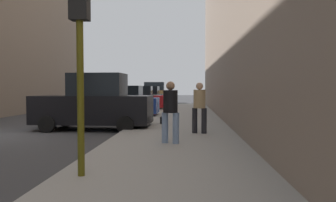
% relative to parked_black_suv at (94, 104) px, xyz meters
% --- Properties ---
extents(ground_plane, '(120.00, 120.00, 0.00)m').
position_rel_parked_black_suv_xyz_m(ground_plane, '(-2.65, -1.66, -1.03)').
color(ground_plane, '#38383A').
extents(sidewalk, '(4.00, 40.00, 0.15)m').
position_rel_parked_black_suv_xyz_m(sidewalk, '(3.35, -1.66, -0.96)').
color(sidewalk, gray).
rests_on(sidewalk, ground_plane).
extents(parked_black_suv, '(4.64, 2.13, 2.25)m').
position_rel_parked_black_suv_xyz_m(parked_black_suv, '(0.00, 0.00, 0.00)').
color(parked_black_suv, black).
rests_on(parked_black_suv, ground_plane).
extents(parked_blue_sedan, '(4.22, 2.10, 1.79)m').
position_rel_parked_black_suv_xyz_m(parked_blue_sedan, '(0.00, 5.32, -0.18)').
color(parked_blue_sedan, navy).
rests_on(parked_blue_sedan, ground_plane).
extents(parked_red_hatchback, '(4.24, 2.13, 1.79)m').
position_rel_parked_black_suv_xyz_m(parked_red_hatchback, '(0.00, 10.78, -0.18)').
color(parked_red_hatchback, '#B2191E').
rests_on(parked_red_hatchback, ground_plane).
extents(parked_gray_coupe, '(4.27, 2.19, 1.79)m').
position_rel_parked_black_suv_xyz_m(parked_gray_coupe, '(0.00, 16.27, -0.18)').
color(parked_gray_coupe, slate).
rests_on(parked_gray_coupe, ground_plane).
extents(parked_bronze_suv, '(4.65, 2.17, 2.25)m').
position_rel_parked_black_suv_xyz_m(parked_bronze_suv, '(-0.00, 21.98, 0.00)').
color(parked_bronze_suv, brown).
rests_on(parked_bronze_suv, ground_plane).
extents(fire_hydrant, '(0.42, 0.22, 0.70)m').
position_rel_parked_black_suv_xyz_m(fire_hydrant, '(1.80, 5.46, -0.54)').
color(fire_hydrant, red).
rests_on(fire_hydrant, sidewalk).
extents(traffic_light, '(0.32, 0.32, 3.60)m').
position_rel_parked_black_suv_xyz_m(traffic_light, '(1.85, -7.23, 1.73)').
color(traffic_light, '#514C0F').
rests_on(traffic_light, sidewalk).
extents(pedestrian_in_tan_coat, '(0.53, 0.48, 1.71)m').
position_rel_parked_black_suv_xyz_m(pedestrian_in_tan_coat, '(4.11, -1.77, 0.07)').
color(pedestrian_in_tan_coat, black).
rests_on(pedestrian_in_tan_coat, sidewalk).
extents(pedestrian_in_jeans, '(0.53, 0.49, 1.71)m').
position_rel_parked_black_suv_xyz_m(pedestrian_in_jeans, '(3.24, -3.81, 0.07)').
color(pedestrian_in_jeans, '#728CB2').
rests_on(pedestrian_in_jeans, sidewalk).
extents(duffel_bag, '(0.32, 0.44, 0.28)m').
position_rel_parked_black_suv_xyz_m(duffel_bag, '(2.70, 1.18, -0.74)').
color(duffel_bag, black).
rests_on(duffel_bag, sidewalk).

